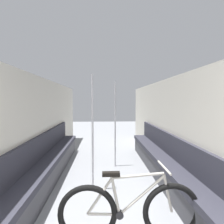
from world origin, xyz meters
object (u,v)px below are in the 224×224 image
bicycle (130,211)px  grab_pole_far (115,125)px  grab_pole_near (93,134)px  bench_seat_row_right (166,166)px  bench_seat_row_left (46,167)px

bicycle → grab_pole_far: (0.00, 2.67, 0.66)m
bicycle → grab_pole_far: grab_pole_far is taller
bicycle → grab_pole_near: size_ratio=0.79×
grab_pole_far → grab_pole_near: bearing=-110.8°
bench_seat_row_right → grab_pole_near: bearing=-168.0°
bench_seat_row_left → grab_pole_far: size_ratio=2.46×
bench_seat_row_right → bench_seat_row_left: bearing=180.0°
grab_pole_far → bench_seat_row_left: bearing=-145.0°
bench_seat_row_left → bicycle: bench_seat_row_left is taller
grab_pole_near → grab_pole_far: 1.39m
grab_pole_near → grab_pole_far: size_ratio=1.00×
bench_seat_row_right → grab_pole_far: bearing=134.0°
grab_pole_near → bicycle: bearing=-70.3°
grab_pole_near → grab_pole_far: (0.49, 1.30, 0.00)m
bench_seat_row_right → grab_pole_far: 1.54m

